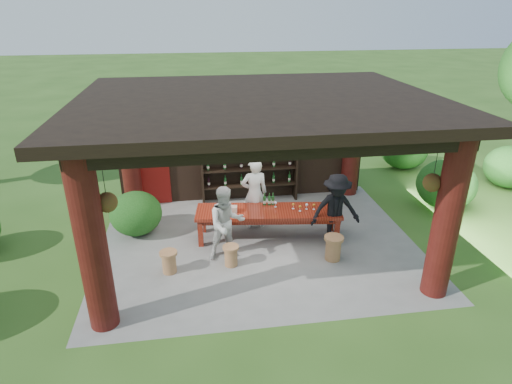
{
  "coord_description": "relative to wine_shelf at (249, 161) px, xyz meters",
  "views": [
    {
      "loc": [
        -1.38,
        -8.81,
        5.24
      ],
      "look_at": [
        0.0,
        0.4,
        1.15
      ],
      "focal_mm": 30.0,
      "sensor_mm": 36.0,
      "label": 1
    }
  ],
  "objects": [
    {
      "name": "stool_near_right",
      "position": [
        1.41,
        -3.42,
        -0.91
      ],
      "size": [
        0.43,
        0.43,
        0.57
      ],
      "rotation": [
        0.0,
        0.0,
        0.05
      ],
      "color": "#97633C",
      "rests_on": "ground"
    },
    {
      "name": "pavilion",
      "position": [
        -0.13,
        -2.02,
        0.92
      ],
      "size": [
        7.5,
        6.0,
        3.6
      ],
      "color": "slate",
      "rests_on": "ground"
    },
    {
      "name": "guest_man",
      "position": [
        1.63,
        -2.79,
        -0.32
      ],
      "size": [
        1.17,
        0.69,
        1.78
      ],
      "primitive_type": "imported",
      "rotation": [
        0.0,
        0.0,
        -0.03
      ],
      "color": "black",
      "rests_on": "ground"
    },
    {
      "name": "trees",
      "position": [
        3.43,
        -0.79,
        2.16
      ],
      "size": [
        21.98,
        10.5,
        4.8
      ],
      "color": "#3F2819",
      "rests_on": "ground"
    },
    {
      "name": "ground",
      "position": [
        -0.12,
        -2.45,
        -1.21
      ],
      "size": [
        90.0,
        90.0,
        0.0
      ],
      "primitive_type": "plane",
      "color": "#2D5119",
      "rests_on": "ground"
    },
    {
      "name": "wine_shelf",
      "position": [
        0.0,
        0.0,
        0.0
      ],
      "size": [
        2.74,
        0.42,
        2.41
      ],
      "color": "black",
      "rests_on": "ground"
    },
    {
      "name": "tasting_table",
      "position": [
        0.15,
        -2.26,
        -0.57
      ],
      "size": [
        3.52,
        1.3,
        0.75
      ],
      "rotation": [
        0.0,
        0.0,
        -0.12
      ],
      "color": "#61190D",
      "rests_on": "ground"
    },
    {
      "name": "host",
      "position": [
        -0.1,
        -1.62,
        -0.29
      ],
      "size": [
        0.7,
        0.49,
        1.84
      ],
      "primitive_type": "imported",
      "rotation": [
        0.0,
        0.0,
        3.22
      ],
      "color": "white",
      "rests_on": "ground"
    },
    {
      "name": "shrubs",
      "position": [
        1.78,
        -1.65,
        -0.66
      ],
      "size": [
        16.25,
        8.49,
        1.36
      ],
      "color": "#194C14",
      "rests_on": "ground"
    },
    {
      "name": "guest_woman",
      "position": [
        -0.91,
        -2.97,
        -0.35
      ],
      "size": [
        0.93,
        0.78,
        1.7
      ],
      "primitive_type": "imported",
      "rotation": [
        0.0,
        0.0,
        0.18
      ],
      "color": "beige",
      "rests_on": "ground"
    },
    {
      "name": "stool_far_left",
      "position": [
        -2.18,
        -3.39,
        -0.94
      ],
      "size": [
        0.38,
        0.38,
        0.5
      ],
      "rotation": [
        0.0,
        0.0,
        -0.35
      ],
      "color": "#97633C",
      "rests_on": "ground"
    },
    {
      "name": "napkin_basket",
      "position": [
        -0.73,
        -2.22,
        -0.39
      ],
      "size": [
        0.28,
        0.21,
        0.14
      ],
      "primitive_type": "cube",
      "rotation": [
        0.0,
        0.0,
        -0.12
      ],
      "color": "#BF6672",
      "rests_on": "tasting_table"
    },
    {
      "name": "table_glasses",
      "position": [
        0.85,
        -2.3,
        -0.38
      ],
      "size": [
        0.95,
        0.37,
        0.15
      ],
      "color": "silver",
      "rests_on": "tasting_table"
    },
    {
      "name": "stool_near_left",
      "position": [
        -0.86,
        -3.32,
        -0.96
      ],
      "size": [
        0.36,
        0.36,
        0.47
      ],
      "rotation": [
        0.0,
        0.0,
        0.22
      ],
      "color": "#97633C",
      "rests_on": "ground"
    },
    {
      "name": "table_bottles",
      "position": [
        0.21,
        -1.96,
        -0.3
      ],
      "size": [
        0.29,
        0.1,
        0.31
      ],
      "color": "#194C1E",
      "rests_on": "tasting_table"
    }
  ]
}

